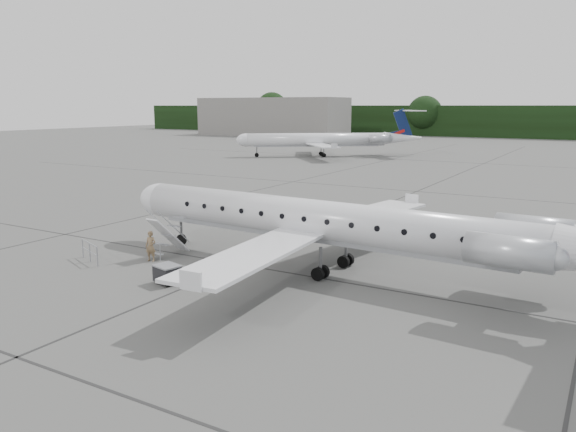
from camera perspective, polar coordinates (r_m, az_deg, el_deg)
The scene contains 9 objects.
ground at distance 24.17m, azimuth 1.10°, elevation -7.95°, with size 320.00×320.00×0.00m, color #595956.
treeline at distance 150.39m, azimuth 26.46°, elevation 8.50°, with size 260.00×4.00×8.00m, color black.
terminal_building at distance 153.22m, azimuth -1.60°, elevation 10.05°, with size 40.00×14.00×10.00m, color slate.
main_regional_jet at distance 26.92m, azimuth 2.96°, elevation 1.61°, with size 26.95×19.40×6.91m, color silver, non-canonical shape.
airstair at distance 30.58m, azimuth -12.05°, elevation -2.00°, with size 0.85×2.25×2.17m, color silver, non-canonical shape.
passenger at distance 29.80m, azimuth -13.77°, elevation -3.00°, with size 0.58×0.38×1.58m, color olive.
safety_railing at distance 30.61m, azimuth -19.48°, elevation -3.51°, with size 2.20×0.08×1.00m, color #95989E, non-canonical shape.
baggage_cart at distance 25.97m, azimuth -12.15°, elevation -5.76°, with size 1.08×0.87×0.93m, color black, non-canonical shape.
bg_regional_left at distance 89.28m, azimuth 2.88°, elevation 8.41°, with size 28.03×20.18×7.35m, color silver, non-canonical shape.
Camera 1 is at (11.17, -19.93, 7.90)m, focal length 35.00 mm.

